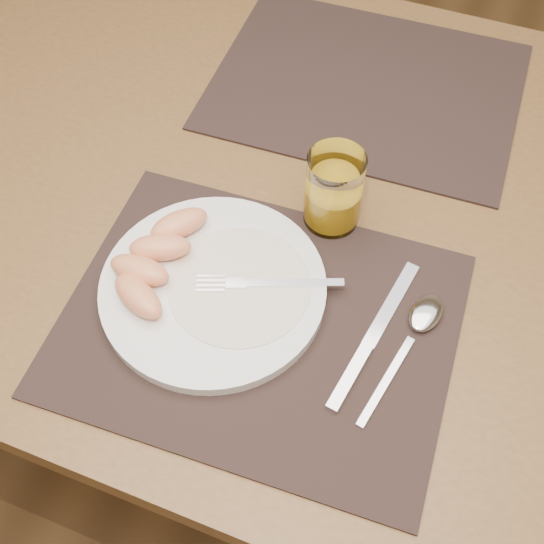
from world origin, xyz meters
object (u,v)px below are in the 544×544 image
Objects in this scene: placemat_far at (366,86)px; juice_glass at (333,193)px; fork at (257,283)px; placemat_near at (259,323)px; plate at (213,288)px; spoon at (420,323)px; table at (303,225)px; knife at (368,345)px.

placemat_far is 4.16× the size of juice_glass.
fork is (-0.02, -0.40, 0.02)m from placemat_far.
plate is at bearing 163.20° from placemat_near.
plate is at bearing -169.66° from spoon.
plate is 0.25m from spoon.
placemat_far is at bearing 85.18° from table.
placemat_near is at bearing -159.94° from spoon.
fork reaches higher than table.
fork is at bearing -172.59° from spoon.
fork is at bearing 170.84° from knife.
placemat_far is 0.42m from spoon.
placemat_far is at bearing 115.23° from spoon.
placemat_far is 0.43m from plate.
placemat_near is at bearing -84.83° from table.
juice_glass is (-0.10, 0.16, 0.05)m from knife.
plate is 0.19m from juice_glass.
plate reaches higher than placemat_near.
juice_glass is at bearing -83.36° from placemat_far.
knife reaches higher than placemat_near.
knife is at bearing -58.95° from juice_glass.
plate is 1.23× the size of knife.
placemat_near is 4.16× the size of juice_glass.
spoon is 1.77× the size of juice_glass.
placemat_near is at bearing -99.23° from juice_glass.
knife is 0.07m from spoon.
plate is at bearing -98.80° from placemat_far.
plate is 1.60× the size of fork.
placemat_far is at bearing 87.63° from fork.
table is 12.95× the size of juice_glass.
juice_glass reaches higher than placemat_far.
table is 0.21m from fork.
plate reaches higher than knife.
juice_glass is at bearing 80.77° from placemat_near.
placemat_far is 1.67× the size of plate.
spoon is (0.18, 0.06, 0.01)m from placemat_near.
placemat_near is 1.00× the size of placemat_far.
knife is 2.03× the size of juice_glass.
juice_glass is (-0.15, 0.11, 0.04)m from spoon.
table is 0.23m from plate.
plate is at bearing -158.60° from fork.
spoon is at bearing -38.01° from juice_glass.
fork is 0.15m from juice_glass.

